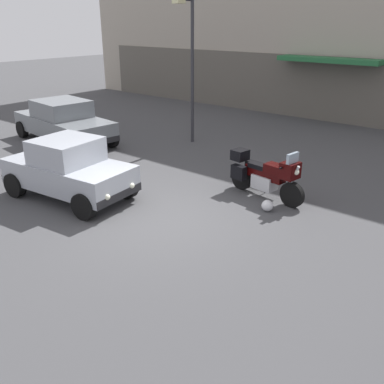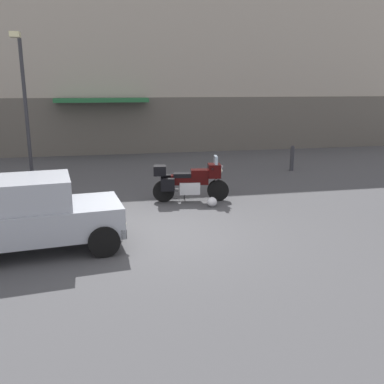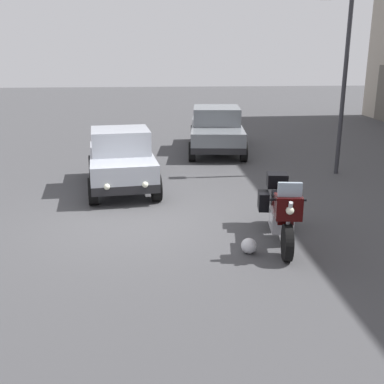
# 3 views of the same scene
# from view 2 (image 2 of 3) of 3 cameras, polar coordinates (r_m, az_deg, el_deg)

# --- Properties ---
(ground_plane) EXTENTS (80.00, 80.00, 0.00)m
(ground_plane) POSITION_cam_2_polar(r_m,az_deg,el_deg) (9.86, -4.45, -5.74)
(ground_plane) COLOR #424244
(building_facade_rear) EXTENTS (32.90, 3.40, 11.31)m
(building_facade_rear) POSITION_cam_2_polar(r_m,az_deg,el_deg) (22.90, -9.54, 19.56)
(building_facade_rear) COLOR #A89E8E
(building_facade_rear) RESTS_ON ground
(motorcycle) EXTENTS (2.26, 0.90, 1.36)m
(motorcycle) POSITION_cam_2_polar(r_m,az_deg,el_deg) (12.49, -0.36, 1.50)
(motorcycle) COLOR black
(motorcycle) RESTS_ON ground
(helmet) EXTENTS (0.28, 0.28, 0.28)m
(helmet) POSITION_cam_2_polar(r_m,az_deg,el_deg) (12.04, 2.72, -1.34)
(helmet) COLOR silver
(helmet) RESTS_ON ground
(car_compact_side) EXTENTS (3.60, 2.05, 1.56)m
(car_compact_side) POSITION_cam_2_polar(r_m,az_deg,el_deg) (9.23, -20.22, -2.95)
(car_compact_side) COLOR #9EA3AD
(car_compact_side) RESTS_ON ground
(streetlamp_curbside) EXTENTS (0.28, 0.94, 4.99)m
(streetlamp_curbside) POSITION_cam_2_polar(r_m,az_deg,el_deg) (15.02, -21.70, 11.90)
(streetlamp_curbside) COLOR #2D2D33
(streetlamp_curbside) RESTS_ON ground
(bollard_curbside) EXTENTS (0.16, 0.16, 1.03)m
(bollard_curbside) POSITION_cam_2_polar(r_m,az_deg,el_deg) (17.65, 13.34, 4.56)
(bollard_curbside) COLOR #333338
(bollard_curbside) RESTS_ON ground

